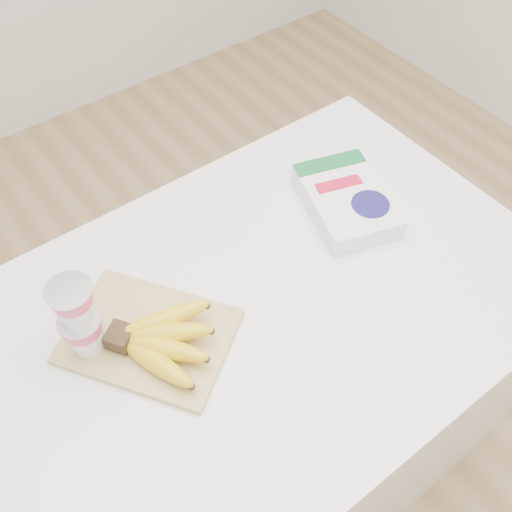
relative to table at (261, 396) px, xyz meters
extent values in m
plane|color=tan|center=(0.00, 0.00, -0.44)|extent=(4.00, 4.00, 0.00)
cube|color=white|center=(0.00, 0.00, 0.00)|extent=(1.18, 0.79, 0.89)
cube|color=tan|center=(-0.22, 0.06, 0.45)|extent=(0.35, 0.37, 0.02)
cube|color=#382816|center=(-0.27, 0.07, 0.48)|extent=(0.06, 0.06, 0.03)
ellipsoid|color=yellow|center=(-0.25, -0.01, 0.48)|extent=(0.09, 0.18, 0.05)
sphere|color=#382816|center=(-0.22, -0.09, 0.48)|extent=(0.01, 0.01, 0.01)
ellipsoid|color=yellow|center=(-0.22, 0.00, 0.48)|extent=(0.13, 0.16, 0.05)
sphere|color=#382816|center=(-0.17, -0.06, 0.48)|extent=(0.01, 0.01, 0.01)
ellipsoid|color=yellow|center=(-0.20, 0.02, 0.49)|extent=(0.16, 0.13, 0.05)
sphere|color=#382816|center=(-0.14, -0.02, 0.49)|extent=(0.01, 0.01, 0.01)
ellipsoid|color=yellow|center=(-0.19, 0.05, 0.49)|extent=(0.18, 0.08, 0.05)
sphere|color=#382816|center=(-0.11, 0.02, 0.49)|extent=(0.01, 0.01, 0.01)
cylinder|color=silver|center=(-0.32, 0.09, 0.64)|extent=(0.08, 0.08, 0.00)
cube|color=white|center=(0.30, 0.09, 0.47)|extent=(0.23, 0.28, 0.05)
cube|color=#166533|center=(0.33, 0.18, 0.50)|extent=(0.17, 0.09, 0.00)
cylinder|color=#1B1653|center=(0.31, 0.03, 0.50)|extent=(0.10, 0.10, 0.00)
cube|color=red|center=(0.30, 0.12, 0.50)|extent=(0.11, 0.06, 0.00)
camera|label=1|loc=(-0.39, -0.50, 1.38)|focal=40.00mm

